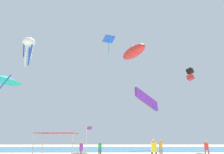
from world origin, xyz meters
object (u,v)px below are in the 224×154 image
(kite_inflatable_red, at_px, (133,52))
(kite_parafoil_purple, at_px, (147,99))
(person_rightmost, at_px, (206,148))
(banner_flag, at_px, (87,138))
(kite_box_black, at_px, (190,74))
(canopy_tent, at_px, (57,134))
(person_near_tent, at_px, (81,148))
(person_central, at_px, (100,147))
(kite_octopus_white, at_px, (29,44))
(kite_delta_teal, at_px, (4,78))
(kite_diamond_blue, at_px, (109,40))
(person_leftmost, at_px, (154,149))
(person_far_shore, at_px, (161,146))

(kite_inflatable_red, relative_size, kite_parafoil_purple, 1.19)
(person_rightmost, relative_size, banner_flag, 0.53)
(kite_parafoil_purple, bearing_deg, kite_box_black, -72.80)
(canopy_tent, bearing_deg, banner_flag, 71.93)
(person_near_tent, relative_size, person_central, 1.01)
(person_near_tent, height_order, kite_octopus_white, kite_octopus_white)
(kite_delta_teal, bearing_deg, person_rightmost, -115.33)
(canopy_tent, xyz_separation_m, kite_delta_teal, (-7.36, 4.43, 6.23))
(kite_octopus_white, height_order, kite_diamond_blue, kite_diamond_blue)
(person_leftmost, bearing_deg, person_rightmost, 55.51)
(canopy_tent, height_order, kite_parafoil_purple, kite_parafoil_purple)
(person_leftmost, xyz_separation_m, person_rightmost, (6.10, 4.41, -0.09))
(kite_parafoil_purple, bearing_deg, kite_delta_teal, -179.63)
(person_near_tent, relative_size, person_rightmost, 0.93)
(person_leftmost, bearing_deg, canopy_tent, -170.76)
(kite_inflatable_red, bearing_deg, kite_box_black, -90.36)
(person_far_shore, relative_size, banner_flag, 0.54)
(banner_flag, distance_m, kite_octopus_white, 15.76)
(person_near_tent, bearing_deg, person_central, 128.26)
(person_rightmost, bearing_deg, kite_inflatable_red, 143.49)
(person_rightmost, distance_m, kite_inflatable_red, 18.01)
(person_near_tent, distance_m, person_central, 3.84)
(kite_delta_teal, xyz_separation_m, kite_box_black, (26.05, 13.12, 4.22))
(kite_diamond_blue, bearing_deg, person_far_shore, -87.29)
(banner_flag, xyz_separation_m, kite_parafoil_purple, (9.54, 15.42, 6.96))
(person_leftmost, bearing_deg, person_far_shore, 94.14)
(person_leftmost, bearing_deg, person_central, 137.67)
(person_far_shore, height_order, kite_parafoil_purple, kite_parafoil_purple)
(person_near_tent, bearing_deg, kite_box_black, 105.06)
(kite_inflatable_red, xyz_separation_m, kite_parafoil_purple, (3.28, 9.12, -5.98))
(person_leftmost, bearing_deg, kite_diamond_blue, 118.39)
(person_near_tent, height_order, person_far_shore, person_far_shore)
(person_near_tent, bearing_deg, canopy_tent, -46.82)
(canopy_tent, height_order, person_central, canopy_tent)
(person_far_shore, distance_m, kite_parafoil_purple, 16.15)
(banner_flag, bearing_deg, kite_octopus_white, 162.26)
(person_central, height_order, kite_parafoil_purple, kite_parafoil_purple)
(kite_box_black, xyz_separation_m, kite_parafoil_purple, (-7.08, 4.21, -3.77))
(person_leftmost, xyz_separation_m, kite_parafoil_purple, (3.40, 23.27, 7.85))
(person_far_shore, distance_m, banner_flag, 8.86)
(person_near_tent, xyz_separation_m, kite_diamond_blue, (2.78, 18.79, 20.49))
(kite_octopus_white, bearing_deg, kite_box_black, -9.28)
(person_leftmost, relative_size, kite_inflatable_red, 0.30)
(person_rightmost, xyz_separation_m, kite_delta_teal, (-21.67, 1.53, 7.49))
(person_central, distance_m, person_rightmost, 11.68)
(person_near_tent, height_order, kite_delta_teal, kite_delta_teal)
(canopy_tent, distance_m, person_leftmost, 8.43)
(banner_flag, relative_size, kite_inflatable_red, 0.52)
(person_central, xyz_separation_m, kite_delta_teal, (-10.86, -2.90, 7.57))
(person_rightmost, bearing_deg, kite_delta_teal, -162.10)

